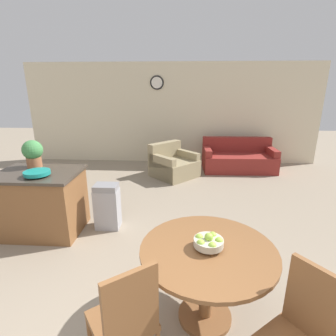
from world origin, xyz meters
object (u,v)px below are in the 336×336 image
Objects in this scene: dining_table at (207,265)px; armchair at (173,165)px; dining_chair_near_right at (301,334)px; potted_plant at (33,153)px; teal_bowl at (37,173)px; kitchen_island at (42,202)px; couch at (238,159)px; dining_chair_near_left at (126,319)px; fruit_bowl at (209,242)px; trash_bin at (107,206)px.

armchair reaches higher than dining_table.
potted_plant is (-3.01, 2.27, 0.60)m from dining_chair_near_right.
teal_bowl is (-2.19, 1.26, 0.39)m from dining_table.
armchair is at bearing 55.45° from kitchen_island.
armchair is at bearing 58.46° from teal_bowl.
potted_plant is 4.80m from couch.
kitchen_island is at bearing -138.60° from couch.
dining_chair_near_right is (1.17, -0.05, 0.00)m from dining_chair_near_left.
dining_table is 0.93× the size of armchair.
fruit_bowl is 0.63× the size of potted_plant.
kitchen_island is at bearing 121.14° from teal_bowl.
kitchen_island is at bearing -169.51° from armchair.
dining_chair_near_left is 0.87× the size of kitchen_island.
teal_bowl is (-2.19, 1.26, 0.15)m from fruit_bowl.
trash_bin is 0.55× the size of armchair.
trash_bin is at bearing 4.24° from dining_chair_near_right.
kitchen_island is 2.83× the size of potted_plant.
dining_table is 4.62× the size of fruit_bowl.
dining_chair_near_right is (0.56, -0.61, -0.04)m from dining_table.
dining_table is at bearing -29.93° from teal_bowl.
fruit_bowl is (0.61, 0.56, 0.27)m from dining_chair_near_left.
kitchen_island is 3.40× the size of teal_bowl.
trash_bin is (-1.37, 1.59, -0.47)m from fruit_bowl.
trash_bin is at bearing 72.40° from dining_chair_near_left.
dining_chair_near_left is 1.17m from dining_chair_near_right.
teal_bowl is 0.19× the size of couch.
dining_table is 2.69m from kitchen_island.
dining_chair_near_left is at bearing -137.48° from fruit_bowl.
fruit_bowl is at bearing -29.96° from teal_bowl.
potted_plant reaches higher than trash_bin.
kitchen_island reaches higher than dining_table.
armchair is at bearing 96.58° from fruit_bowl.
dining_table is 3.01m from potted_plant.
potted_plant is at bearing -142.05° from couch.
dining_table is 3.48× the size of teal_bowl.
dining_table is 1.02× the size of kitchen_island.
fruit_bowl is at bearing -105.92° from couch.
potted_plant is (-2.45, 1.66, 0.57)m from dining_table.
trash_bin is (-1.93, 2.20, -0.20)m from dining_chair_near_right.
dining_table is 1.18× the size of dining_chair_near_right.
dining_table is at bearing 96.49° from fruit_bowl.
trash_bin is (1.08, -0.07, -0.80)m from potted_plant.
fruit_bowl reaches higher than trash_bin.
couch reaches higher than armchair.
potted_plant reaches higher than kitchen_island.
kitchen_island is (-2.29, 1.42, -0.12)m from dining_table.
kitchen_island is (-2.85, 2.03, -0.08)m from dining_chair_near_right.
dining_chair_near_right reaches higher than trash_bin.
dining_chair_near_right is 3.93× the size of fruit_bowl.
dining_chair_near_left is 0.55× the size of couch.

